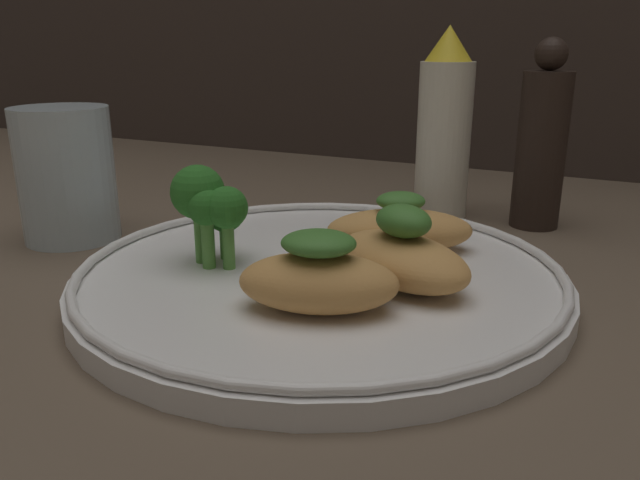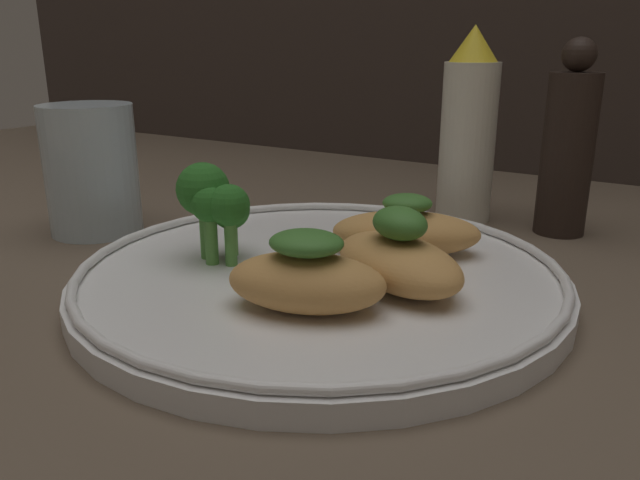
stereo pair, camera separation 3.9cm
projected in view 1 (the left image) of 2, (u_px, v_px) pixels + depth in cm
name	position (u px, v px, depth cm)	size (l,w,h in cm)	color
ground_plane	(320.00, 297.00, 40.69)	(180.00, 180.00, 1.00)	brown
plate	(320.00, 275.00, 40.24)	(31.25, 31.25, 2.00)	white
grilled_meat_front	(319.00, 278.00, 33.63)	(9.87, 7.53, 4.49)	tan
grilled_meat_middle	(403.00, 255.00, 37.43)	(11.08, 9.27, 4.91)	tan
grilled_meat_back	(400.00, 228.00, 43.28)	(11.20, 8.72, 4.22)	tan
broccoli_bunch	(210.00, 204.00, 40.02)	(5.45, 4.60, 6.54)	#569942
sauce_bottle	(444.00, 128.00, 55.66)	(4.80, 4.80, 16.76)	silver
pepper_grinder	(542.00, 144.00, 52.40)	(4.09, 4.09, 15.76)	black
drinking_glass	(67.00, 175.00, 49.49)	(7.46, 7.46, 10.61)	silver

